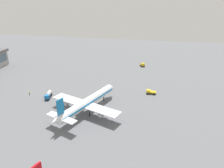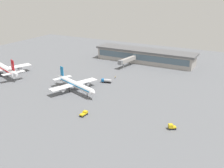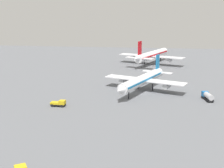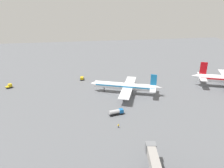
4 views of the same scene
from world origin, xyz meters
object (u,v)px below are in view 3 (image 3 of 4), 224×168
at_px(pushback_tractor, 59,103).
at_px(fuel_truck, 208,96).
at_px(airplane_at_gate, 152,55).
at_px(airplane_taxiing, 143,80).

relative_size(pushback_tractor, fuel_truck, 0.68).
xyz_separation_m(airplane_at_gate, fuel_truck, (-69.07, -19.33, -3.66)).
bearing_deg(fuel_truck, pushback_tractor, 94.40).
distance_m(airplane_at_gate, fuel_truck, 71.82).
xyz_separation_m(airplane_taxiing, fuel_truck, (-8.70, -21.19, -2.84)).
bearing_deg(pushback_tractor, airplane_at_gate, 74.84).
bearing_deg(airplane_taxiing, airplane_at_gate, -161.02).
xyz_separation_m(airplane_at_gate, pushback_tractor, (-82.57, 25.94, -4.08)).
bearing_deg(fuel_truck, airplane_at_gate, 3.44).
distance_m(pushback_tractor, fuel_truck, 47.25).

